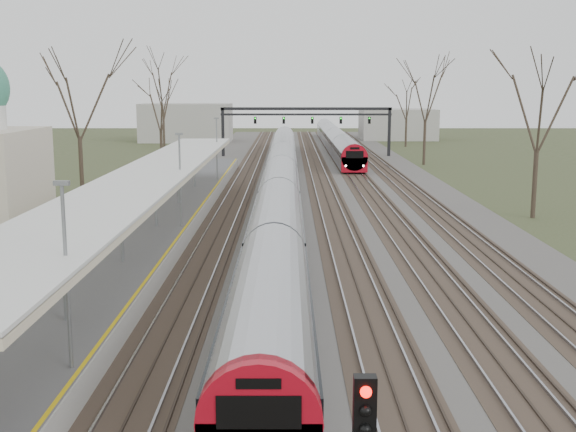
# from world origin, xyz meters

# --- Properties ---
(track_bed) EXTENTS (24.00, 160.00, 0.22)m
(track_bed) POSITION_xyz_m (0.26, 55.00, 0.06)
(track_bed) COLOR #474442
(track_bed) RESTS_ON ground
(platform) EXTENTS (3.50, 69.00, 1.00)m
(platform) POSITION_xyz_m (-9.05, 37.50, 0.50)
(platform) COLOR #9E9B93
(platform) RESTS_ON ground
(canopy) EXTENTS (4.10, 50.00, 3.11)m
(canopy) POSITION_xyz_m (-9.05, 32.99, 3.93)
(canopy) COLOR slate
(canopy) RESTS_ON platform
(signal_gantry) EXTENTS (21.00, 0.59, 6.08)m
(signal_gantry) POSITION_xyz_m (0.29, 84.99, 4.91)
(signal_gantry) COLOR black
(signal_gantry) RESTS_ON ground
(tree_west_far) EXTENTS (5.50, 5.50, 11.33)m
(tree_west_far) POSITION_xyz_m (-17.00, 48.00, 8.02)
(tree_west_far) COLOR #2D231C
(tree_west_far) RESTS_ON ground
(tree_east_far) EXTENTS (5.00, 5.00, 10.30)m
(tree_east_far) POSITION_xyz_m (14.00, 42.00, 7.29)
(tree_east_far) COLOR #2D231C
(tree_east_far) RESTS_ON ground
(train_near) EXTENTS (2.62, 90.21, 3.05)m
(train_near) POSITION_xyz_m (-2.50, 54.08, 1.48)
(train_near) COLOR #A5A7AF
(train_near) RESTS_ON ground
(train_far) EXTENTS (2.62, 60.21, 3.05)m
(train_far) POSITION_xyz_m (4.50, 95.39, 1.48)
(train_far) COLOR #A5A7AF
(train_far) RESTS_ON ground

